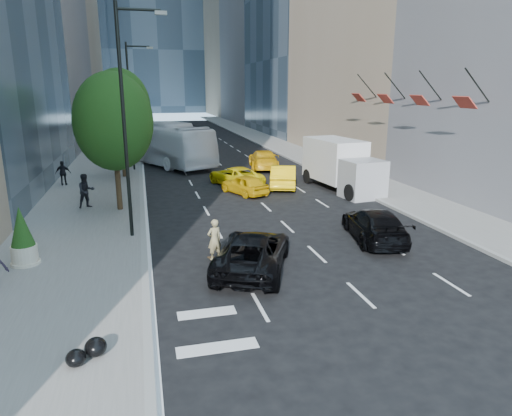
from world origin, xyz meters
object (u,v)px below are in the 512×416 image
object	(u,v)px
box_truck	(341,165)
city_bus	(162,143)
black_sedan_mercedes	(374,225)
planter_shrub	(22,237)
black_sedan_lincoln	(253,252)
skateboarder	(214,242)

from	to	relation	value
box_truck	city_bus	bearing A→B (deg)	121.98
city_bus	box_truck	distance (m)	17.84
black_sedan_mercedes	planter_shrub	size ratio (longest dim) A/B	2.20
black_sedan_lincoln	city_bus	bearing A→B (deg)	-62.80
planter_shrub	box_truck	bearing A→B (deg)	29.48
black_sedan_lincoln	planter_shrub	bearing A→B (deg)	7.21
black_sedan_lincoln	black_sedan_mercedes	distance (m)	6.54
black_sedan_lincoln	black_sedan_mercedes	bearing A→B (deg)	-138.58
skateboarder	black_sedan_lincoln	size ratio (longest dim) A/B	0.32
skateboarder	city_bus	xyz separation A→B (m)	(-0.73, 25.07, 1.06)
skateboarder	black_sedan_mercedes	size ratio (longest dim) A/B	0.33
black_sedan_lincoln	skateboarder	bearing A→B (deg)	-19.30
black_sedan_lincoln	box_truck	world-z (taller)	box_truck
skateboarder	black_sedan_mercedes	world-z (taller)	skateboarder
skateboarder	planter_shrub	world-z (taller)	planter_shrub
box_truck	black_sedan_mercedes	bearing A→B (deg)	-112.94
black_sedan_mercedes	box_truck	xyz separation A→B (m)	(2.96, 10.23, 0.96)
black_sedan_mercedes	skateboarder	bearing A→B (deg)	18.42
black_sedan_mercedes	box_truck	bearing A→B (deg)	-94.86
black_sedan_mercedes	box_truck	size ratio (longest dim) A/B	0.70
black_sedan_lincoln	city_bus	xyz separation A→B (m)	(-2.00, 26.22, 1.16)
black_sedan_lincoln	city_bus	distance (m)	26.32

